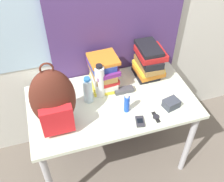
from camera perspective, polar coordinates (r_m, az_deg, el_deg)
wall_back at (r=2.05m, az=-3.87°, el=15.97°), size 6.00×0.06×2.50m
curtain_blue at (r=2.04m, az=1.11°, el=15.93°), size 1.07×0.04×2.50m
desk at (r=2.07m, az=-0.00°, el=-4.00°), size 1.26×0.71×0.77m
backpack at (r=1.72m, az=-12.61°, el=-2.17°), size 0.29×0.22×0.52m
book_stack_left at (r=2.04m, az=-2.03°, el=4.25°), size 0.22×0.29×0.27m
book_stack_center at (r=2.15m, az=8.01°, el=6.40°), size 0.22×0.29×0.29m
water_bottle at (r=1.93m, az=-5.28°, el=0.16°), size 0.07×0.07×0.22m
sports_bottle at (r=1.95m, az=-2.70°, el=2.12°), size 0.07×0.07×0.29m
sunscreen_bottle at (r=1.87m, az=3.24°, el=-2.74°), size 0.04×0.04×0.16m
cell_phone at (r=1.85m, az=6.10°, el=-6.62°), size 0.08×0.11×0.02m
sunglasses_case at (r=2.05m, az=2.62°, el=0.17°), size 0.15×0.06×0.04m
camera_pouch at (r=1.97m, az=12.76°, el=-2.70°), size 0.13×0.11×0.07m
wristwatch at (r=1.90m, az=9.55°, el=-5.58°), size 0.05×0.10×0.01m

